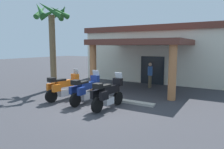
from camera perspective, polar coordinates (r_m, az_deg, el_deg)
ground_plane at (r=10.15m, az=-3.64°, el=-8.63°), size 80.00×80.00×0.00m
motel_building at (r=19.24m, az=14.32°, el=5.69°), size 12.79×11.83×4.45m
motorcycle_orange at (r=11.47m, az=-13.11°, el=-3.33°), size 0.88×2.20×1.61m
motorcycle_blue at (r=10.56m, az=-7.25°, el=-4.13°), size 0.71×2.21×1.61m
motorcycle_black at (r=9.58m, az=-1.15°, el=-5.29°), size 0.74×2.21×1.61m
pedestrian at (r=14.61m, az=10.34°, el=0.33°), size 0.32×0.53×1.74m
palm_tree_roadside at (r=14.48m, az=-16.05°, el=12.42°), size 2.31×2.35×5.73m
curb_strip at (r=11.65m, az=-3.45°, el=-6.19°), size 6.35×0.36×0.12m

